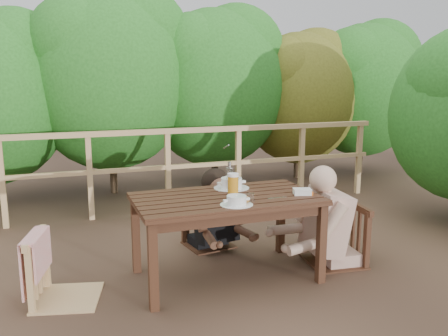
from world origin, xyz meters
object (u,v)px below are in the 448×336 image
object	(u,v)px
chair_right	(335,209)
chair_left	(64,237)
bottle	(229,177)
butter_tub	(302,192)
table	(226,238)
chair_far	(208,203)
tumbler	(250,198)
diner_right	(339,183)
soup_near	(237,201)
bread_roll	(243,200)
woman	(208,185)
beer_glass	(233,184)
soup_far	(231,184)

from	to	relation	value
chair_right	chair_left	bearing A→B (deg)	-85.10
bottle	butter_tub	bearing A→B (deg)	-35.33
table	chair_right	bearing A→B (deg)	-1.56
chair_left	bottle	bearing A→B (deg)	-69.28
chair_far	tumbler	xyz separation A→B (m)	(0.03, -0.95, 0.28)
diner_right	bottle	distance (m)	0.96
table	chair_left	world-z (taller)	chair_left
table	butter_tub	distance (m)	0.71
soup_near	bread_roll	distance (m)	0.08
woman	bread_roll	bearing A→B (deg)	78.40
bread_roll	bottle	world-z (taller)	bottle
butter_tub	chair_left	bearing A→B (deg)	-168.52
diner_right	beer_glass	distance (m)	0.95
chair_far	soup_far	world-z (taller)	chair_far
soup_near	beer_glass	world-z (taller)	beer_glass
chair_right	diner_right	world-z (taller)	diner_right
bread_roll	butter_tub	distance (m)	0.54
beer_glass	tumbler	size ratio (longest dim) A/B	2.31
woman	chair_far	bearing A→B (deg)	80.63
butter_tub	diner_right	bearing A→B (deg)	34.34
table	woman	bearing A→B (deg)	83.15
soup_near	bottle	bearing A→B (deg)	75.84
chair_far	chair_left	bearing A→B (deg)	-161.33
soup_near	woman	bearing A→B (deg)	84.13
bottle	chair_right	bearing A→B (deg)	-13.58
table	soup_far	xyz separation A→B (m)	(0.14, 0.24, 0.38)
tumbler	butter_tub	world-z (taller)	tumbler
chair_left	chair_far	bearing A→B (deg)	-47.91
table	tumbler	size ratio (longest dim) A/B	18.95
chair_left	soup_far	xyz separation A→B (m)	(1.37, 0.21, 0.24)
table	tumbler	xyz separation A→B (m)	(0.12, -0.21, 0.37)
soup_near	diner_right	bearing A→B (deg)	12.46
soup_far	tumbler	bearing A→B (deg)	-92.49
table	tumbler	world-z (taller)	tumbler
diner_right	soup_near	distance (m)	1.07
chair_left	bottle	distance (m)	1.38
woman	bottle	bearing A→B (deg)	81.49
soup_far	table	bearing A→B (deg)	-119.58
butter_tub	tumbler	bearing A→B (deg)	-156.21
bottle	butter_tub	world-z (taller)	bottle
woman	bottle	size ratio (longest dim) A/B	4.73
chair_far	beer_glass	world-z (taller)	same
chair_far	diner_right	xyz separation A→B (m)	(0.94, -0.77, 0.29)
chair_right	beer_glass	bearing A→B (deg)	-90.04
chair_far	diner_right	distance (m)	1.25
soup_near	tumbler	distance (m)	0.14
bread_roll	soup_far	bearing A→B (deg)	79.43
chair_left	woman	distance (m)	1.51
soup_near	soup_far	bearing A→B (deg)	73.18
diner_right	butter_tub	xyz separation A→B (m)	(-0.44, -0.13, -0.02)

